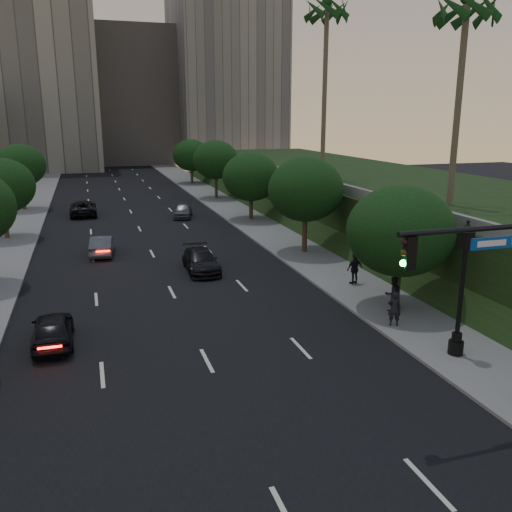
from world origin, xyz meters
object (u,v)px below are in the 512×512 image
object	(u,v)px
street_lamp	(461,295)
pedestrian_b	(393,294)
sedan_mid_left	(102,245)
pedestrian_c	(355,269)
sedan_near_right	(201,261)
sedan_far_left	(83,208)
sedan_near_left	(52,329)
pedestrian_a	(394,309)
sedan_far_right	(183,210)

from	to	relation	value
street_lamp	pedestrian_b	size ratio (longest dim) A/B	3.26
sedan_mid_left	pedestrian_c	distance (m)	17.85
sedan_near_right	sedan_far_left	bearing A→B (deg)	108.79
sedan_near_left	sedan_mid_left	size ratio (longest dim) A/B	0.99
sedan_near_left	pedestrian_b	xyz separation A→B (m)	(15.68, -1.03, 0.31)
pedestrian_a	sedan_far_right	bearing A→B (deg)	-60.62
sedan_near_left	pedestrian_c	xyz separation A→B (m)	(15.96, 3.49, 0.35)
sedan_near_left	sedan_far_right	bearing A→B (deg)	-110.95
sedan_near_left	sedan_far_left	size ratio (longest dim) A/B	0.78
sedan_mid_left	street_lamp	bearing A→B (deg)	126.91
sedan_mid_left	sedan_near_right	xyz separation A→B (m)	(5.74, -6.14, -0.00)
sedan_near_left	sedan_mid_left	distance (m)	15.46
street_lamp	sedan_mid_left	size ratio (longest dim) A/B	1.35
sedan_mid_left	pedestrian_b	size ratio (longest dim) A/B	2.41
sedan_far_right	sedan_near_left	bearing A→B (deg)	-96.80
pedestrian_c	street_lamp	bearing A→B (deg)	74.73
street_lamp	sedan_far_right	world-z (taller)	street_lamp
sedan_far_left	sedan_far_right	world-z (taller)	sedan_far_left
sedan_mid_left	pedestrian_c	bearing A→B (deg)	144.52
sedan_near_left	pedestrian_c	distance (m)	16.34
sedan_far_left	pedestrian_b	distance (m)	35.75
sedan_far_left	pedestrian_c	bearing A→B (deg)	117.42
sedan_near_right	pedestrian_c	xyz separation A→B (m)	(7.69, -5.62, 0.37)
pedestrian_b	sedan_mid_left	bearing A→B (deg)	-49.12
street_lamp	pedestrian_c	distance (m)	9.79
sedan_mid_left	pedestrian_a	size ratio (longest dim) A/B	2.54
sedan_far_left	sedan_far_right	xyz separation A→B (m)	(9.07, -3.88, -0.05)
sedan_far_right	sedan_far_left	bearing A→B (deg)	170.53
pedestrian_c	pedestrian_a	bearing A→B (deg)	66.36
sedan_near_right	pedestrian_a	size ratio (longest dim) A/B	2.87
sedan_near_left	sedan_near_right	size ratio (longest dim) A/B	0.88
pedestrian_b	sedan_near_left	bearing A→B (deg)	-1.82
street_lamp	pedestrian_a	world-z (taller)	street_lamp
sedan_far_right	pedestrian_b	distance (m)	29.34
sedan_far_left	pedestrian_a	bearing A→B (deg)	111.26
pedestrian_a	sedan_far_left	bearing A→B (deg)	-47.43
pedestrian_b	sedan_far_left	bearing A→B (deg)	-64.35
sedan_far_right	pedestrian_a	bearing A→B (deg)	-68.25
sedan_near_left	sedan_mid_left	bearing A→B (deg)	-99.89
pedestrian_a	pedestrian_b	size ratio (longest dim) A/B	0.95
sedan_mid_left	pedestrian_b	distance (m)	20.93
sedan_near_right	pedestrian_b	bearing A→B (deg)	-52.15
street_lamp	pedestrian_c	bearing A→B (deg)	87.21
pedestrian_b	pedestrian_c	xyz separation A→B (m)	(0.28, 4.52, 0.03)
sedan_near_left	sedan_near_right	xyz separation A→B (m)	(8.27, 9.11, -0.02)
sedan_mid_left	pedestrian_a	xyz separation A→B (m)	(12.20, -18.00, 0.28)
sedan_near_left	sedan_far_right	world-z (taller)	sedan_near_left
pedestrian_c	pedestrian_b	bearing A→B (deg)	74.02
sedan_near_left	pedestrian_a	world-z (taller)	pedestrian_a
sedan_far_left	sedan_near_right	size ratio (longest dim) A/B	1.13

